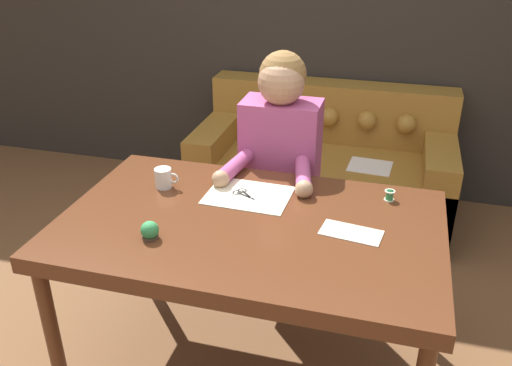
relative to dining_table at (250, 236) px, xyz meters
The scene contains 10 objects.
wall_back 2.06m from the dining_table, 93.94° to the left, with size 8.00×0.06×2.60m.
dining_table is the anchor object (origin of this frame).
couch 1.59m from the dining_table, 87.11° to the left, with size 1.67×0.84×0.84m.
person 0.65m from the dining_table, 92.34° to the left, with size 0.46×0.58×1.31m.
pattern_paper_main 0.23m from the dining_table, 107.69° to the left, with size 0.37×0.28×0.00m.
pattern_paper_offcut 0.41m from the dining_table, ahead, with size 0.25×0.15×0.00m.
scissors 0.22m from the dining_table, 109.62° to the left, with size 0.21×0.17×0.01m.
mug 0.50m from the dining_table, 157.72° to the left, with size 0.11×0.08×0.09m.
thread_spool 0.63m from the dining_table, 31.75° to the left, with size 0.04×0.04×0.05m.
pin_cushion 0.41m from the dining_table, 145.85° to the right, with size 0.07×0.07×0.07m.
Camera 1 is at (0.66, -1.71, 1.89)m, focal length 38.00 mm.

